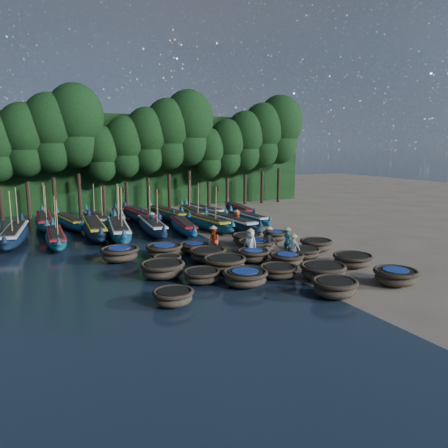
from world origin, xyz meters
name	(u,v)px	position (x,y,z in m)	size (l,w,h in m)	color
ground	(236,252)	(0.00, 0.00, 0.00)	(120.00, 120.00, 0.00)	gray
foliage_wall	(138,162)	(0.00, 23.50, 5.00)	(40.00, 3.00, 10.00)	black
coracle_3	(335,287)	(0.02, -9.58, 0.47)	(2.09, 2.09, 0.82)	#4B3F2F
coracle_4	(396,276)	(3.87, -9.51, 0.46)	(2.57, 2.57, 0.79)	#4B3F2F
coracle_5	(173,297)	(-6.88, -7.38, 0.40)	(1.79, 1.79, 0.69)	#4B3F2F
coracle_6	(245,277)	(-2.83, -6.41, 0.45)	(2.72, 2.72, 0.77)	#4B3F2F
coracle_7	(278,271)	(-0.66, -5.98, 0.36)	(2.29, 2.29, 0.64)	#4B3F2F
coracle_8	(323,271)	(1.19, -7.29, 0.46)	(2.90, 2.90, 0.81)	#4B3F2F
coracle_9	(353,260)	(4.24, -6.09, 0.41)	(2.64, 2.64, 0.73)	#4B3F2F
coracle_10	(162,269)	(-6.05, -3.38, 0.48)	(2.32, 2.32, 0.83)	#4B3F2F
coracle_11	(202,276)	(-4.57, -5.07, 0.38)	(1.86, 1.86, 0.67)	#4B3F2F
coracle_12	(225,264)	(-2.72, -3.88, 0.49)	(2.60, 2.60, 0.85)	#4B3F2F
coracle_13	(287,259)	(1.05, -4.28, 0.41)	(2.39, 2.39, 0.70)	#4B3F2F
coracle_14	(305,253)	(2.88, -3.43, 0.37)	(1.99, 1.99, 0.65)	#4B3F2F
coracle_15	(167,261)	(-5.17, -1.54, 0.36)	(1.61, 1.61, 0.63)	#4B3F2F
coracle_16	(208,254)	(-2.66, -1.51, 0.45)	(2.34, 2.34, 0.78)	#4B3F2F
coracle_17	(253,255)	(-0.29, -2.74, 0.43)	(2.18, 2.18, 0.74)	#4B3F2F
coracle_18	(256,246)	(0.95, -0.90, 0.49)	(2.55, 2.55, 0.84)	#4B3F2F
coracle_19	(316,245)	(4.63, -2.29, 0.45)	(2.39, 2.39, 0.79)	#4B3F2F
coracle_20	(120,254)	(-7.29, 0.82, 0.48)	(2.75, 2.75, 0.83)	#4B3F2F
coracle_21	(164,250)	(-4.70, 0.40, 0.49)	(2.24, 2.24, 0.84)	#4B3F2F
coracle_22	(194,247)	(-2.56, 0.81, 0.38)	(1.96, 1.96, 0.65)	#4B3F2F
coracle_23	(247,239)	(1.53, 1.33, 0.44)	(2.51, 2.51, 0.77)	#4B3F2F
coracle_24	(275,236)	(3.95, 1.53, 0.41)	(2.17, 2.17, 0.71)	#4B3F2F
long_boat_0	(15,235)	(-12.80, 9.03, 0.60)	(2.76, 8.88, 3.81)	#0E2135
long_boat_1	(56,238)	(-10.26, 7.12, 0.52)	(1.63, 7.73, 3.28)	#105360
long_boat_2	(94,228)	(-7.35, 9.04, 0.61)	(2.16, 9.01, 1.59)	#0E2135
long_boat_3	(119,230)	(-5.84, 7.50, 0.62)	(2.86, 9.12, 3.91)	navy
long_boat_4	(152,226)	(-3.14, 8.09, 0.57)	(2.21, 8.46, 3.61)	#0E2135
long_boat_5	(183,226)	(-0.85, 7.33, 0.52)	(2.40, 7.62, 1.35)	navy
long_boat_6	(205,222)	(1.25, 7.91, 0.57)	(2.49, 8.44, 3.61)	#105360
long_boat_7	(230,222)	(3.00, 6.80, 0.60)	(2.22, 8.94, 1.58)	#0E2135
long_boat_8	(249,218)	(5.79, 8.70, 0.49)	(1.32, 7.30, 1.28)	navy
long_boat_9	(45,221)	(-10.48, 14.28, 0.58)	(1.73, 8.59, 3.65)	#105360
long_boat_10	(69,222)	(-8.65, 13.37, 0.52)	(2.53, 7.70, 1.37)	navy
long_boat_11	(97,219)	(-6.38, 13.46, 0.55)	(1.99, 8.21, 3.49)	#105360
long_boat_12	(117,217)	(-4.54, 13.94, 0.53)	(2.65, 7.76, 3.34)	#0E2135
long_boat_13	(140,216)	(-2.64, 13.28, 0.61)	(2.33, 9.10, 1.61)	#0E2135
long_boat_14	(168,214)	(-0.09, 13.21, 0.58)	(2.45, 8.62, 1.53)	#105360
long_boat_15	(193,213)	(2.15, 12.82, 0.56)	(2.20, 8.28, 3.53)	#105360
long_boat_16	(204,211)	(3.79, 13.86, 0.54)	(2.29, 8.04, 1.42)	#105360
long_boat_17	(240,210)	(7.03, 12.74, 0.54)	(2.49, 8.01, 1.42)	#0E2135
fisherman_0	(250,243)	(-0.07, -2.01, 0.95)	(0.93, 1.04, 2.00)	silver
fisherman_1	(287,239)	(2.81, -1.68, 0.90)	(0.53, 0.66, 1.77)	#185C68
fisherman_2	(213,240)	(-1.69, -0.20, 0.94)	(0.82, 0.97, 1.98)	#BF3F19
fisherman_3	(269,241)	(1.47, -1.63, 0.90)	(1.28, 1.19, 1.93)	black
fisherman_4	(294,248)	(1.78, -3.84, 0.88)	(0.65, 1.03, 1.83)	silver
fisherman_5	(152,223)	(-3.07, 8.30, 0.82)	(1.41, 1.26, 1.75)	#185C68
fisherman_6	(237,220)	(3.28, 6.13, 0.87)	(0.74, 0.91, 1.82)	#BF3F19
tree_2	(24,139)	(-11.40, 20.00, 7.32)	(4.51, 4.51, 10.63)	black
tree_3	(50,132)	(-9.10, 20.00, 8.00)	(4.92, 4.92, 11.60)	black
tree_4	(76,125)	(-6.80, 20.00, 8.67)	(5.34, 5.34, 12.58)	black
tree_5	(102,154)	(-4.50, 20.00, 5.97)	(3.68, 3.68, 8.68)	black
tree_6	(125,147)	(-2.20, 20.00, 6.65)	(4.09, 4.09, 9.65)	black
tree_7	(147,140)	(0.10, 20.00, 7.32)	(4.51, 4.51, 10.63)	black
tree_8	(168,133)	(2.40, 20.00, 8.00)	(4.92, 4.92, 11.60)	black
tree_9	(189,127)	(4.70, 20.00, 8.67)	(5.34, 5.34, 12.58)	black
tree_10	(208,153)	(7.00, 20.00, 5.97)	(3.68, 3.68, 8.68)	black
tree_11	(227,146)	(9.30, 20.00, 6.65)	(4.09, 4.09, 9.65)	black
tree_12	(245,140)	(11.60, 20.00, 7.32)	(4.51, 4.51, 10.63)	black
tree_13	(263,135)	(13.90, 20.00, 8.00)	(4.92, 4.92, 11.60)	black
tree_14	(280,129)	(16.20, 20.00, 8.67)	(5.34, 5.34, 12.58)	black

